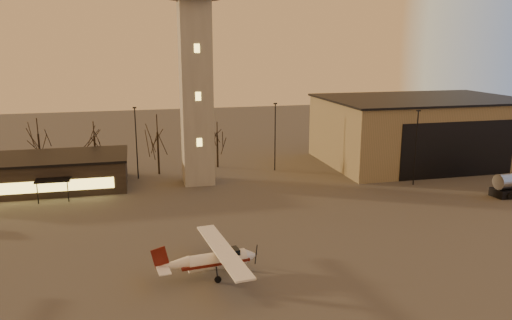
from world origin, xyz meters
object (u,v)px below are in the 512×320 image
Objects in this scene: control_tower at (195,61)px; terminal at (27,173)px; cessna_front at (219,263)px; hangar at (420,130)px.

control_tower is 1.28× the size of terminal.
terminal reaches higher than cessna_front.
control_tower is 2.80× the size of cessna_front.
control_tower is 26.24m from terminal.
control_tower is 32.24m from cessna_front.
hangar is 2.63× the size of cessna_front.
cessna_front is (-38.00, -32.32, -4.06)m from hangar.
control_tower is 37.90m from hangar.
cessna_front is (19.99, -30.32, -1.06)m from terminal.
cessna_front is at bearing -56.61° from terminal.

